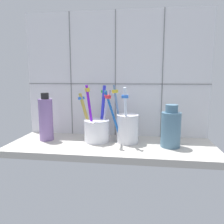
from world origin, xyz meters
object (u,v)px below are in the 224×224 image
Objects in this scene: toothbrush_cup_right at (127,127)px; soap_bottle at (46,119)px; ceramic_vase at (171,128)px; toothbrush_cup_left at (97,128)px.

soap_bottle is (-26.76, -0.50, 2.12)cm from toothbrush_cup_right.
ceramic_vase is 0.81× the size of soap_bottle.
toothbrush_cup_right reaches higher than ceramic_vase.
soap_bottle is at bearing -177.32° from toothbrush_cup_left.
toothbrush_cup_left is 1.01× the size of toothbrush_cup_right.
toothbrush_cup_left is 23.32cm from ceramic_vase.
toothbrush_cup_right is at bearing -1.66° from toothbrush_cup_left.
toothbrush_cup_right is (9.90, -0.29, 0.70)cm from toothbrush_cup_left.
toothbrush_cup_left is 1.44× the size of ceramic_vase.
soap_bottle is (-39.99, 1.86, 1.45)cm from ceramic_vase.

